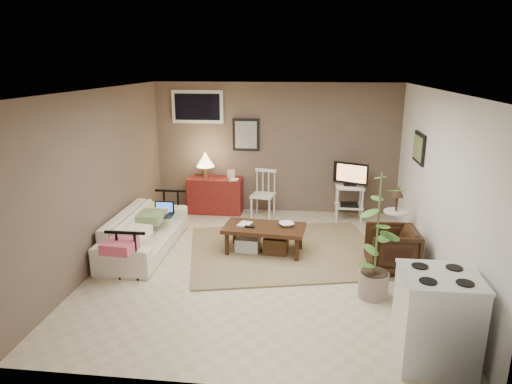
# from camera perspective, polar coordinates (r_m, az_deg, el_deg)

# --- Properties ---
(floor) EXTENTS (5.00, 5.00, 0.00)m
(floor) POSITION_cam_1_polar(r_m,az_deg,el_deg) (6.47, 0.73, -9.12)
(floor) COLOR #C1B293
(floor) RESTS_ON ground
(art_back) EXTENTS (0.50, 0.03, 0.60)m
(art_back) POSITION_cam_1_polar(r_m,az_deg,el_deg) (8.48, -1.25, 7.17)
(art_back) COLOR black
(art_right) EXTENTS (0.03, 0.60, 0.45)m
(art_right) POSITION_cam_1_polar(r_m,az_deg,el_deg) (7.18, 19.71, 5.22)
(art_right) COLOR black
(window) EXTENTS (0.96, 0.03, 0.60)m
(window) POSITION_cam_1_polar(r_m,az_deg,el_deg) (8.59, -7.33, 10.52)
(window) COLOR silver
(rug) EXTENTS (3.19, 2.77, 0.03)m
(rug) POSITION_cam_1_polar(r_m,az_deg,el_deg) (6.91, 3.63, -7.35)
(rug) COLOR #8F7E53
(rug) RESTS_ON floor
(coffee_table) EXTENTS (1.23, 0.72, 0.45)m
(coffee_table) POSITION_cam_1_polar(r_m,az_deg,el_deg) (6.76, 0.97, -5.69)
(coffee_table) COLOR #34190E
(coffee_table) RESTS_ON floor
(sofa) EXTENTS (0.59, 2.01, 0.79)m
(sofa) POSITION_cam_1_polar(r_m,az_deg,el_deg) (7.02, -13.78, -4.07)
(sofa) COLOR white
(sofa) RESTS_ON floor
(sofa_pillows) EXTENTS (0.39, 1.92, 0.14)m
(sofa_pillows) POSITION_cam_1_polar(r_m,az_deg,el_deg) (6.77, -14.11, -4.04)
(sofa_pillows) COLOR #F1E7C7
(sofa_pillows) RESTS_ON sofa
(sofa_end_rails) EXTENTS (0.54, 2.01, 0.68)m
(sofa_end_rails) POSITION_cam_1_polar(r_m,az_deg,el_deg) (7.00, -12.86, -4.55)
(sofa_end_rails) COLOR black
(sofa_end_rails) RESTS_ON floor
(laptop) EXTENTS (0.31, 0.23, 0.21)m
(laptop) POSITION_cam_1_polar(r_m,az_deg,el_deg) (7.23, -11.47, -2.37)
(laptop) COLOR black
(laptop) RESTS_ON sofa
(red_console) EXTENTS (1.00, 0.44, 1.16)m
(red_console) POSITION_cam_1_polar(r_m,az_deg,el_deg) (8.58, -5.19, 0.03)
(red_console) COLOR maroon
(red_console) RESTS_ON floor
(spindle_chair) EXTENTS (0.46, 0.46, 0.87)m
(spindle_chair) POSITION_cam_1_polar(r_m,az_deg,el_deg) (8.30, 0.91, -0.41)
(spindle_chair) COLOR silver
(spindle_chair) RESTS_ON floor
(tv_stand) EXTENTS (0.59, 0.40, 1.04)m
(tv_stand) POSITION_cam_1_polar(r_m,az_deg,el_deg) (8.28, 11.63, 0.27)
(tv_stand) COLOR silver
(tv_stand) RESTS_ON floor
(side_table) EXTENTS (0.36, 0.36, 0.97)m
(side_table) POSITION_cam_1_polar(r_m,az_deg,el_deg) (7.17, 17.11, -2.15)
(side_table) COLOR silver
(side_table) RESTS_ON floor
(armchair) EXTENTS (0.62, 0.66, 0.66)m
(armchair) POSITION_cam_1_polar(r_m,az_deg,el_deg) (6.48, 16.61, -6.61)
(armchair) COLOR black
(armchair) RESTS_ON floor
(potted_plant) EXTENTS (0.39, 0.39, 1.57)m
(potted_plant) POSITION_cam_1_polar(r_m,az_deg,el_deg) (5.51, 14.93, -4.86)
(potted_plant) COLOR gray
(potted_plant) RESTS_ON floor
(stove) EXTENTS (0.69, 0.65, 0.91)m
(stove) POSITION_cam_1_polar(r_m,az_deg,el_deg) (4.69, 21.60, -14.51)
(stove) COLOR silver
(stove) RESTS_ON floor
(bowl) EXTENTS (0.22, 0.12, 0.22)m
(bowl) POSITION_cam_1_polar(r_m,az_deg,el_deg) (6.69, 3.84, -3.39)
(bowl) COLOR #34190E
(bowl) RESTS_ON coffee_table
(book_table) EXTENTS (0.17, 0.06, 0.24)m
(book_table) POSITION_cam_1_polar(r_m,az_deg,el_deg) (6.76, -2.11, -3.05)
(book_table) COLOR #34190E
(book_table) RESTS_ON coffee_table
(book_console) EXTENTS (0.15, 0.03, 0.20)m
(book_console) POSITION_cam_1_polar(r_m,az_deg,el_deg) (8.31, -3.27, 2.15)
(book_console) COLOR #34190E
(book_console) RESTS_ON red_console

